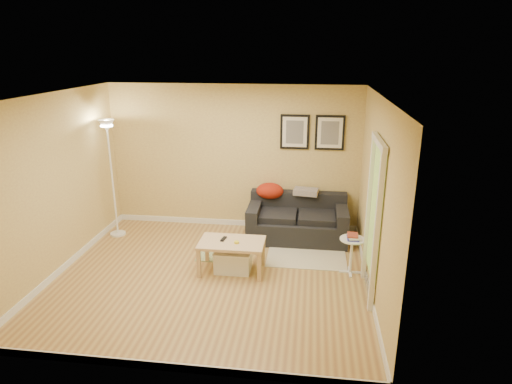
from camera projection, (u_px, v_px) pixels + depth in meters
floor at (211, 277)px, 6.45m from camera, size 4.50×4.50×0.00m
ceiling at (205, 96)px, 5.64m from camera, size 4.50×4.50×0.00m
wall_back at (234, 158)px, 7.93m from camera, size 4.50×0.00×4.50m
wall_front at (160, 258)px, 4.16m from camera, size 4.50×0.00×4.50m
wall_left at (55, 186)px, 6.32m from camera, size 0.00×4.00×4.00m
wall_right at (376, 199)px, 5.77m from camera, size 0.00×4.00×4.00m
baseboard_back at (235, 222)px, 8.31m from camera, size 4.50×0.02×0.10m
baseboard_front at (168, 367)px, 4.56m from camera, size 4.50×0.02×0.10m
baseboard_left at (67, 264)px, 6.71m from camera, size 0.02×4.00×0.10m
baseboard_right at (368, 284)px, 6.16m from camera, size 0.02×4.00×0.10m
sofa at (297, 218)px, 7.63m from camera, size 1.70×0.90×0.75m
red_throw at (270, 191)px, 7.82m from camera, size 0.48×0.36×0.28m
plaid_throw at (306, 192)px, 7.74m from camera, size 0.45×0.32×0.10m
framed_print_left at (295, 132)px, 7.62m from camera, size 0.50×0.04×0.60m
framed_print_right at (330, 133)px, 7.55m from camera, size 0.50×0.04×0.60m
area_rug at (306, 257)px, 7.05m from camera, size 1.25×0.85×0.01m
green_runner at (220, 255)px, 7.11m from camera, size 0.70×0.50×0.01m
coffee_table at (232, 256)px, 6.55m from camera, size 1.10×0.90×0.48m
remote_control at (224, 239)px, 6.54m from camera, size 0.07×0.17×0.02m
tape_roll at (237, 242)px, 6.41m from camera, size 0.07×0.07×0.03m
storage_bin at (233, 260)px, 6.58m from camera, size 0.54×0.40×0.33m
side_table at (351, 256)px, 6.48m from camera, size 0.36×0.36×0.55m
book_stack at (353, 237)px, 6.37m from camera, size 0.19×0.24×0.07m
floor_lamp at (113, 182)px, 7.60m from camera, size 0.27×0.27×2.07m
doorway at (372, 223)px, 5.72m from camera, size 0.12×1.01×2.13m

